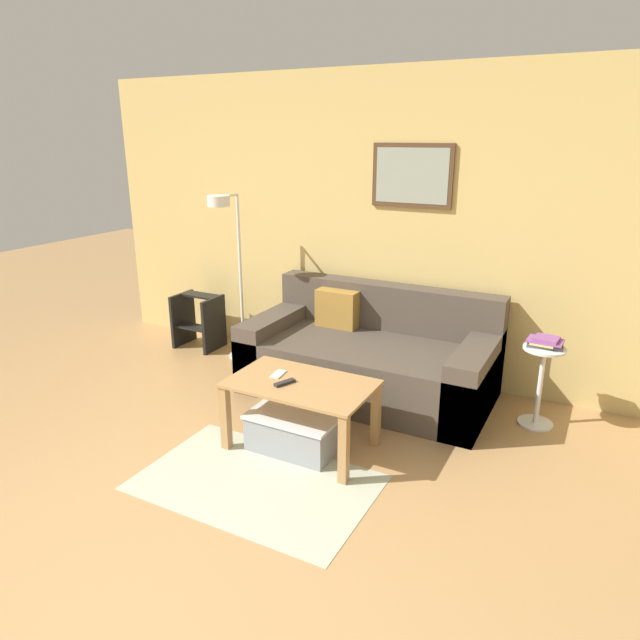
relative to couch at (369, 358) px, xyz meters
The scene contains 12 objects.
ground_plane 2.65m from the couch, 94.29° to the right, with size 16.00×16.00×0.00m, color tan.
wall_back 1.14m from the couch, 110.41° to the left, with size 5.60×0.09×2.55m.
area_rug 1.57m from the couch, 93.40° to the right, with size 1.43×0.91×0.01m, color #B2B79E.
couch is the anchor object (origin of this frame).
coffee_table 1.04m from the couch, 93.14° to the right, with size 0.95×0.58×0.48m.
storage_bin 1.06m from the couch, 94.58° to the right, with size 0.60×0.46×0.26m.
floor_lamp 1.53m from the couch, behind, with size 0.28×0.50×1.54m.
side_table 1.31m from the couch, ahead, with size 0.30×0.30×0.60m.
book_stack 1.35m from the couch, ahead, with size 0.25×0.18×0.07m.
remote_control 1.13m from the couch, 96.96° to the right, with size 0.04×0.15×0.02m, color #232328.
cell_phone 1.04m from the couch, 104.32° to the right, with size 0.07×0.14×0.01m, color silver.
step_stool 1.92m from the couch, behind, with size 0.42×0.34×0.53m.
Camera 1 is at (1.85, -1.38, 2.03)m, focal length 32.00 mm.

